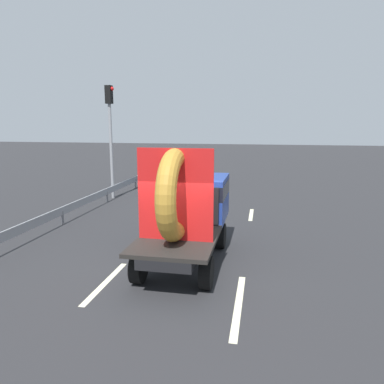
# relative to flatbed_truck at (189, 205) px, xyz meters

# --- Properties ---
(ground_plane) EXTENTS (120.00, 120.00, 0.00)m
(ground_plane) POSITION_rel_flatbed_truck_xyz_m (-0.12, -1.22, -1.57)
(ground_plane) COLOR #28282B
(flatbed_truck) EXTENTS (2.02, 4.76, 3.33)m
(flatbed_truck) POSITION_rel_flatbed_truck_xyz_m (0.00, 0.00, 0.00)
(flatbed_truck) COLOR black
(flatbed_truck) RESTS_ON ground_plane
(distant_sedan) EXTENTS (1.77, 4.14, 1.35)m
(distant_sedan) POSITION_rel_flatbed_truck_xyz_m (-3.33, 13.04, -0.85)
(distant_sedan) COLOR black
(distant_sedan) RESTS_ON ground_plane
(traffic_light) EXTENTS (0.42, 0.36, 5.78)m
(traffic_light) POSITION_rel_flatbed_truck_xyz_m (-5.66, 7.63, 2.20)
(traffic_light) COLOR gray
(traffic_light) RESTS_ON ground_plane
(guardrail) EXTENTS (0.10, 16.64, 0.71)m
(guardrail) POSITION_rel_flatbed_truck_xyz_m (-5.53, 4.48, -1.04)
(guardrail) COLOR gray
(guardrail) RESTS_ON ground_plane
(lane_dash_left_near) EXTENTS (0.16, 2.49, 0.01)m
(lane_dash_left_near) POSITION_rel_flatbed_truck_xyz_m (-1.67, -2.20, -1.57)
(lane_dash_left_near) COLOR beige
(lane_dash_left_near) RESTS_ON ground_plane
(lane_dash_left_far) EXTENTS (0.16, 2.77, 0.01)m
(lane_dash_left_far) POSITION_rel_flatbed_truck_xyz_m (-1.67, 5.15, -1.57)
(lane_dash_left_far) COLOR beige
(lane_dash_left_far) RESTS_ON ground_plane
(lane_dash_right_near) EXTENTS (0.16, 2.92, 0.01)m
(lane_dash_right_near) POSITION_rel_flatbed_truck_xyz_m (1.67, -2.68, -1.57)
(lane_dash_right_near) COLOR beige
(lane_dash_right_near) RESTS_ON ground_plane
(lane_dash_right_far) EXTENTS (0.16, 2.06, 0.01)m
(lane_dash_right_far) POSITION_rel_flatbed_truck_xyz_m (1.67, 5.39, -1.57)
(lane_dash_right_far) COLOR beige
(lane_dash_right_far) RESTS_ON ground_plane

